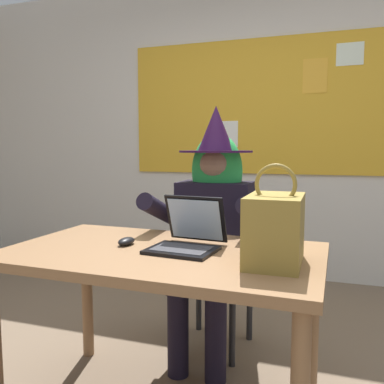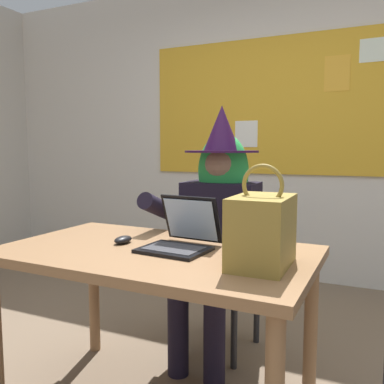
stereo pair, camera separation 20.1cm
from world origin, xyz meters
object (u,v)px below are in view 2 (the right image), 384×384
at_px(desk_main, 155,270).
at_px(handbag, 262,230).
at_px(person_costumed, 218,216).
at_px(laptop, 181,237).
at_px(computer_mouse, 123,240).
at_px(chair_at_desk, 225,259).

height_order(desk_main, handbag, handbag).
bearing_deg(person_costumed, desk_main, -5.75).
bearing_deg(person_costumed, laptop, 3.41).
bearing_deg(computer_mouse, chair_at_desk, 74.76).
distance_m(desk_main, handbag, 0.53).
height_order(desk_main, laptop, laptop).
bearing_deg(handbag, computer_mouse, 172.24).
bearing_deg(desk_main, handbag, -6.26).
xyz_separation_m(laptop, computer_mouse, (-0.28, -0.02, -0.03)).
height_order(desk_main, person_costumed, person_costumed).
relative_size(computer_mouse, handbag, 0.28).
distance_m(person_costumed, computer_mouse, 0.64).
distance_m(chair_at_desk, handbag, 0.98).
bearing_deg(laptop, person_costumed, 99.76).
height_order(chair_at_desk, computer_mouse, chair_at_desk).
bearing_deg(desk_main, laptop, 32.69).
height_order(laptop, handbag, handbag).
bearing_deg(laptop, desk_main, -141.97).
relative_size(laptop, handbag, 0.85).
height_order(chair_at_desk, laptop, laptop).
xyz_separation_m(person_costumed, laptop, (0.04, -0.57, -0.00)).
distance_m(desk_main, chair_at_desk, 0.76).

